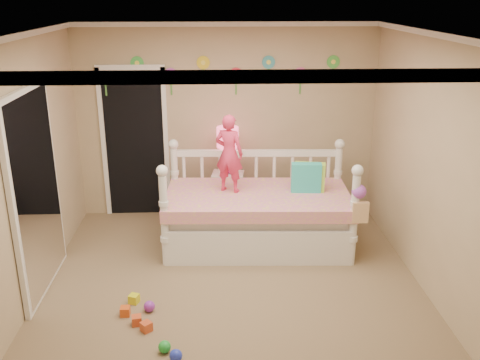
{
  "coord_description": "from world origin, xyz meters",
  "views": [
    {
      "loc": [
        -0.14,
        -4.75,
        2.95
      ],
      "look_at": [
        0.1,
        0.6,
        1.05
      ],
      "focal_mm": 39.7,
      "sensor_mm": 36.0,
      "label": 1
    }
  ],
  "objects_px": {
    "child": "(229,153)",
    "table_lamp": "(228,143)",
    "nightstand": "(228,197)",
    "daybed": "(258,198)"
  },
  "relations": [
    {
      "from": "child",
      "to": "table_lamp",
      "type": "relative_size",
      "value": 1.51
    },
    {
      "from": "nightstand",
      "to": "child",
      "type": "bearing_deg",
      "value": -82.76
    },
    {
      "from": "daybed",
      "to": "child",
      "type": "height_order",
      "value": "child"
    },
    {
      "from": "child",
      "to": "nightstand",
      "type": "xyz_separation_m",
      "value": [
        -0.0,
        0.64,
        -0.8
      ]
    },
    {
      "from": "nightstand",
      "to": "daybed",
      "type": "bearing_deg",
      "value": -57.69
    },
    {
      "from": "child",
      "to": "table_lamp",
      "type": "xyz_separation_m",
      "value": [
        -0.0,
        0.64,
        -0.05
      ]
    },
    {
      "from": "daybed",
      "to": "child",
      "type": "relative_size",
      "value": 2.37
    },
    {
      "from": "nightstand",
      "to": "table_lamp",
      "type": "bearing_deg",
      "value": 97.0
    },
    {
      "from": "daybed",
      "to": "table_lamp",
      "type": "relative_size",
      "value": 3.58
    },
    {
      "from": "daybed",
      "to": "table_lamp",
      "type": "bearing_deg",
      "value": 117.7
    }
  ]
}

